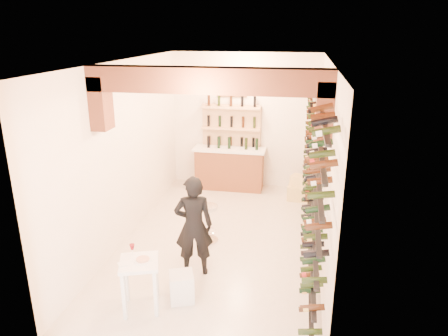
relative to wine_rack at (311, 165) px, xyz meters
name	(u,v)px	position (x,y,z in m)	size (l,w,h in m)	color
ground	(221,240)	(-1.53, 0.00, -1.55)	(6.00, 6.00, 0.00)	beige
room_shell	(218,123)	(-1.53, -0.26, 0.70)	(3.52, 6.02, 3.21)	white
wine_rack	(311,165)	(0.00, 0.00, 0.00)	(0.32, 5.70, 2.56)	black
back_counter	(229,167)	(-1.83, 2.65, -1.02)	(1.70, 0.62, 1.29)	brown
back_shelving	(231,139)	(-1.83, 2.89, -0.38)	(1.40, 0.31, 2.73)	tan
tasting_table	(139,270)	(-2.24, -2.15, -0.94)	(0.65, 0.65, 0.90)	white
white_stool	(182,287)	(-1.75, -1.86, -1.34)	(0.34, 0.34, 0.42)	white
person	(194,226)	(-1.74, -1.13, -0.73)	(0.60, 0.39, 1.63)	black
chrome_barstool	(208,221)	(-1.75, -0.08, -1.14)	(0.36, 0.36, 0.70)	silver
crate_lower	(300,193)	(-0.13, 2.20, -1.38)	(0.55, 0.38, 0.33)	#DDC279
crate_upper	(301,181)	(-0.13, 2.20, -1.10)	(0.42, 0.29, 0.24)	#DDC279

